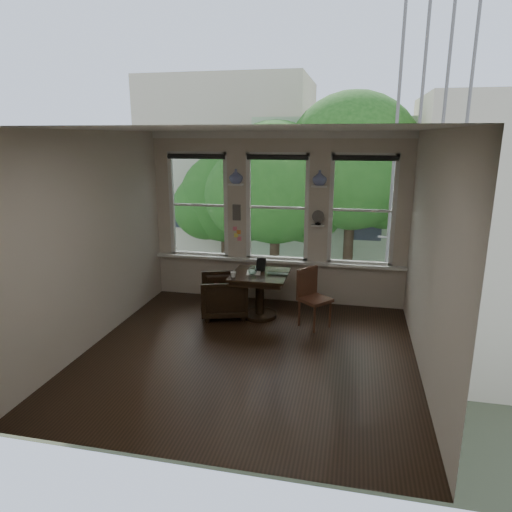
% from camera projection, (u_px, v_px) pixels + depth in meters
% --- Properties ---
extents(ground, '(4.50, 4.50, 0.00)m').
position_uv_depth(ground, '(249.00, 353.00, 6.32)').
color(ground, black).
rests_on(ground, ground).
extents(ceiling, '(4.50, 4.50, 0.00)m').
position_uv_depth(ceiling, '(248.00, 129.00, 5.56)').
color(ceiling, silver).
rests_on(ceiling, ground).
extents(wall_back, '(4.50, 0.00, 4.50)m').
position_uv_depth(wall_back, '(277.00, 219.00, 8.07)').
color(wall_back, beige).
rests_on(wall_back, ground).
extents(wall_front, '(4.50, 0.00, 4.50)m').
position_uv_depth(wall_front, '(187.00, 311.00, 3.82)').
color(wall_front, beige).
rests_on(wall_front, ground).
extents(wall_left, '(0.00, 4.50, 4.50)m').
position_uv_depth(wall_left, '(93.00, 240.00, 6.40)').
color(wall_left, beige).
rests_on(wall_left, ground).
extents(wall_right, '(0.00, 4.50, 4.50)m').
position_uv_depth(wall_right, '(430.00, 258.00, 5.48)').
color(wall_right, beige).
rests_on(wall_right, ground).
extents(window_left, '(1.10, 0.12, 1.90)m').
position_uv_depth(window_left, '(199.00, 205.00, 8.31)').
color(window_left, white).
rests_on(window_left, ground).
extents(window_center, '(1.10, 0.12, 1.90)m').
position_uv_depth(window_center, '(278.00, 207.00, 8.02)').
color(window_center, white).
rests_on(window_center, ground).
extents(window_right, '(1.10, 0.12, 1.90)m').
position_uv_depth(window_right, '(362.00, 210.00, 7.72)').
color(window_right, white).
rests_on(window_right, ground).
extents(shelf_left, '(0.26, 0.16, 0.03)m').
position_uv_depth(shelf_left, '(236.00, 184.00, 7.97)').
color(shelf_left, white).
rests_on(shelf_left, ground).
extents(shelf_right, '(0.26, 0.16, 0.03)m').
position_uv_depth(shelf_right, '(319.00, 186.00, 7.67)').
color(shelf_right, white).
rests_on(shelf_right, ground).
extents(intercom, '(0.14, 0.06, 0.28)m').
position_uv_depth(intercom, '(237.00, 212.00, 8.13)').
color(intercom, '#59544F').
rests_on(intercom, ground).
extents(sticky_notes, '(0.16, 0.01, 0.24)m').
position_uv_depth(sticky_notes, '(237.00, 232.00, 8.22)').
color(sticky_notes, pink).
rests_on(sticky_notes, ground).
extents(desk_fan, '(0.20, 0.20, 0.24)m').
position_uv_depth(desk_fan, '(318.00, 220.00, 7.80)').
color(desk_fan, '#59544F').
rests_on(desk_fan, ground).
extents(vase_left, '(0.24, 0.24, 0.25)m').
position_uv_depth(vase_left, '(236.00, 176.00, 7.93)').
color(vase_left, silver).
rests_on(vase_left, shelf_left).
extents(vase_right, '(0.24, 0.24, 0.25)m').
position_uv_depth(vase_right, '(320.00, 178.00, 7.64)').
color(vase_right, silver).
rests_on(vase_right, shelf_right).
extents(table, '(0.90, 0.90, 0.75)m').
position_uv_depth(table, '(260.00, 295.00, 7.52)').
color(table, black).
rests_on(table, ground).
extents(armchair_left, '(0.96, 0.94, 0.70)m').
position_uv_depth(armchair_left, '(224.00, 296.00, 7.58)').
color(armchair_left, black).
rests_on(armchair_left, ground).
extents(cushion_red, '(0.45, 0.45, 0.06)m').
position_uv_depth(cushion_red, '(224.00, 290.00, 7.55)').
color(cushion_red, maroon).
rests_on(cushion_red, armchair_left).
extents(side_chair_right, '(0.59, 0.59, 0.92)m').
position_uv_depth(side_chair_right, '(315.00, 299.00, 7.10)').
color(side_chair_right, '#422217').
rests_on(side_chair_right, ground).
extents(laptop, '(0.35, 0.24, 0.03)m').
position_uv_depth(laptop, '(278.00, 275.00, 7.31)').
color(laptop, black).
rests_on(laptop, table).
extents(mug, '(0.12, 0.12, 0.09)m').
position_uv_depth(mug, '(233.00, 275.00, 7.22)').
color(mug, white).
rests_on(mug, table).
extents(drinking_glass, '(0.14, 0.14, 0.11)m').
position_uv_depth(drinking_glass, '(253.00, 271.00, 7.35)').
color(drinking_glass, white).
rests_on(drinking_glass, table).
extents(tablet, '(0.17, 0.10, 0.22)m').
position_uv_depth(tablet, '(261.00, 265.00, 7.54)').
color(tablet, black).
rests_on(tablet, table).
extents(papers, '(0.27, 0.33, 0.00)m').
position_uv_depth(papers, '(254.00, 272.00, 7.47)').
color(papers, silver).
rests_on(papers, table).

